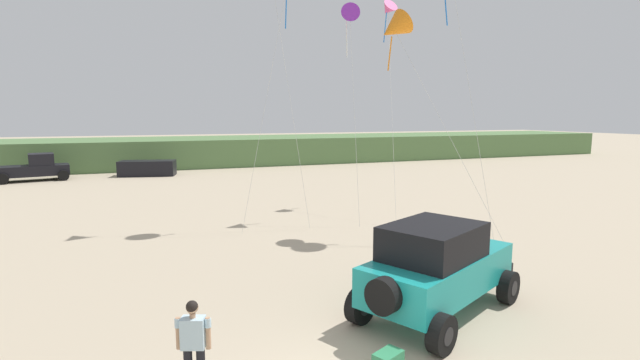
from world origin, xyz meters
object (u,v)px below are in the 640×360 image
jeep (438,266)px  person_watching (194,341)px  kite_red_delta (394,28)px  distant_sedan (147,168)px  distant_pickup (35,168)px  kite_yellow_diamond (388,10)px  kite_pink_ribbon (350,16)px

jeep → person_watching: (-5.81, -1.26, -0.26)m
jeep → kite_red_delta: bearing=68.7°
jeep → distant_sedan: size_ratio=1.19×
jeep → distant_pickup: 32.87m
jeep → kite_red_delta: size_ratio=0.56×
jeep → person_watching: size_ratio=3.00×
jeep → distant_pickup: size_ratio=1.02×
kite_yellow_diamond → kite_pink_ribbon: 4.36m
jeep → distant_sedan: bearing=102.1°
person_watching → jeep: bearing=12.2°
kite_yellow_diamond → kite_red_delta: kite_yellow_diamond is taller
distant_pickup → jeep: bearing=-64.7°
jeep → kite_red_delta: (3.01, 7.74, 6.98)m
jeep → distant_sedan: 30.51m
distant_sedan → kite_red_delta: bearing=-54.1°
jeep → kite_yellow_diamond: (6.03, 13.78, 9.13)m
jeep → kite_yellow_diamond: bearing=66.4°
jeep → kite_yellow_diamond: kite_yellow_diamond is taller
jeep → kite_pink_ribbon: 14.10m
distant_pickup → distant_sedan: bearing=0.9°
person_watching → kite_pink_ribbon: bearing=55.8°
distant_sedan → person_watching: bearing=-76.1°
kite_yellow_diamond → kite_red_delta: (-3.02, -6.04, -2.16)m
kite_pink_ribbon → kite_yellow_diamond: bearing=37.2°
distant_pickup → kite_red_delta: kite_red_delta is taller
kite_yellow_diamond → kite_pink_ribbon: size_ratio=1.11×
distant_pickup → kite_red_delta: size_ratio=0.54×
distant_sedan → kite_pink_ribbon: bearing=-51.3°
person_watching → distant_pickup: size_ratio=0.34×
distant_sedan → kite_yellow_diamond: 22.51m
distant_pickup → kite_red_delta: 28.75m
distant_pickup → distant_sedan: (7.66, 0.12, -0.34)m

